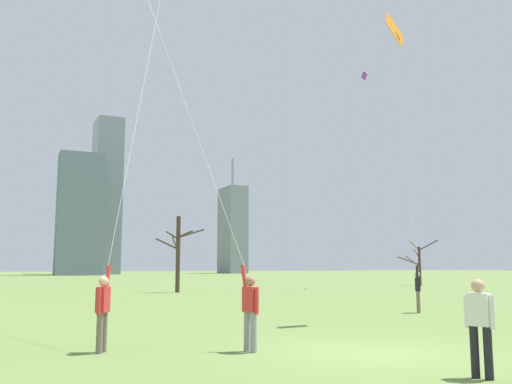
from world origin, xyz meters
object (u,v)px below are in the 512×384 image
kite_flyer_midfield_center_orange (414,241)px  bare_tree_far_right_edge (419,262)px  bare_tree_leftmost (178,251)px  bystander_far_off_by_trees (480,323)px  kite_flyer_far_back_pink (212,196)px  kite_flyer_midfield_left_teal (125,190)px  distant_kite_low_near_trees_purple (355,109)px

kite_flyer_midfield_center_orange → bare_tree_far_right_edge: kite_flyer_midfield_center_orange is taller
bare_tree_leftmost → bystander_far_off_by_trees: bearing=-97.7°
bystander_far_off_by_trees → kite_flyer_midfield_center_orange: bearing=54.0°
bystander_far_off_by_trees → bare_tree_far_right_edge: 45.76m
kite_flyer_far_back_pink → bare_tree_far_right_edge: 43.84m
kite_flyer_far_back_pink → bystander_far_off_by_trees: kite_flyer_far_back_pink is taller
kite_flyer_midfield_left_teal → bystander_far_off_by_trees: 8.53m
bare_tree_far_right_edge → kite_flyer_midfield_left_teal: bearing=-139.9°
kite_flyer_midfield_center_orange → distant_kite_low_near_trees_purple: distant_kite_low_near_trees_purple is taller
kite_flyer_midfield_center_orange → bystander_far_off_by_trees: kite_flyer_midfield_center_orange is taller
bare_tree_far_right_edge → bare_tree_leftmost: bare_tree_leftmost is taller
bare_tree_far_right_edge → distant_kite_low_near_trees_purple: bearing=-148.0°
bare_tree_far_right_edge → bare_tree_leftmost: bearing=-171.9°
kite_flyer_midfield_left_teal → bystander_far_off_by_trees: bearing=-55.1°
kite_flyer_midfield_left_teal → bare_tree_far_right_edge: bearing=40.1°
bystander_far_off_by_trees → distant_kite_low_near_trees_purple: (16.97, 27.43, 13.02)m
bare_tree_far_right_edge → bare_tree_leftmost: 25.31m
kite_flyer_far_back_pink → kite_flyer_midfield_left_teal: size_ratio=0.72×
kite_flyer_midfield_center_orange → bare_tree_far_right_edge: 33.34m
bare_tree_far_right_edge → bystander_far_off_by_trees: bearing=-129.8°
kite_flyer_midfield_left_teal → bare_tree_leftmost: size_ratio=3.91×
bystander_far_off_by_trees → bare_tree_far_right_edge: bearing=50.2°
distant_kite_low_near_trees_purple → bare_tree_far_right_edge: bearing=32.0°
kite_flyer_midfield_center_orange → bare_tree_leftmost: bearing=98.1°
kite_flyer_midfield_center_orange → bare_tree_leftmost: (-3.06, 21.50, 0.11)m
kite_flyer_midfield_left_teal → bare_tree_leftmost: kite_flyer_midfield_left_teal is taller
kite_flyer_far_back_pink → bystander_far_off_by_trees: bearing=-62.1°
kite_flyer_far_back_pink → kite_flyer_midfield_center_orange: bearing=25.3°
kite_flyer_far_back_pink → bare_tree_leftmost: (7.06, 26.27, -0.58)m
kite_flyer_midfield_left_teal → kite_flyer_midfield_center_orange: bearing=16.2°
bystander_far_off_by_trees → bare_tree_far_right_edge: bare_tree_far_right_edge is taller
bystander_far_off_by_trees → bare_tree_leftmost: bearing=82.3°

